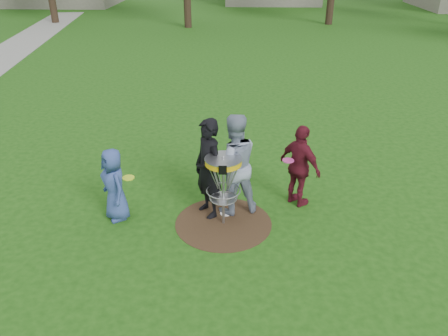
{
  "coord_description": "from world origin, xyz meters",
  "views": [
    {
      "loc": [
        0.25,
        -6.76,
        4.63
      ],
      "look_at": [
        0.0,
        0.3,
        1.0
      ],
      "focal_mm": 35.0,
      "sensor_mm": 36.0,
      "label": 1
    }
  ],
  "objects_px": {
    "player_black": "(208,169)",
    "player_grey": "(233,164)",
    "player_maroon": "(300,167)",
    "disc_golf_basket": "(223,175)",
    "player_blue": "(114,185)"
  },
  "relations": [
    {
      "from": "player_black",
      "to": "player_grey",
      "type": "bearing_deg",
      "value": 72.47
    },
    {
      "from": "player_grey",
      "to": "player_maroon",
      "type": "relative_size",
      "value": 1.19
    },
    {
      "from": "player_black",
      "to": "disc_golf_basket",
      "type": "height_order",
      "value": "player_black"
    },
    {
      "from": "player_blue",
      "to": "player_black",
      "type": "distance_m",
      "value": 1.74
    },
    {
      "from": "player_blue",
      "to": "player_black",
      "type": "bearing_deg",
      "value": 60.5
    },
    {
      "from": "player_maroon",
      "to": "player_black",
      "type": "bearing_deg",
      "value": 62.44
    },
    {
      "from": "player_black",
      "to": "player_maroon",
      "type": "xyz_separation_m",
      "value": [
        1.74,
        0.41,
        -0.13
      ]
    },
    {
      "from": "player_black",
      "to": "disc_golf_basket",
      "type": "xyz_separation_m",
      "value": [
        0.29,
        -0.33,
        0.06
      ]
    },
    {
      "from": "player_grey",
      "to": "disc_golf_basket",
      "type": "relative_size",
      "value": 1.44
    },
    {
      "from": "player_black",
      "to": "player_maroon",
      "type": "relative_size",
      "value": 1.16
    },
    {
      "from": "player_black",
      "to": "player_maroon",
      "type": "bearing_deg",
      "value": 69.3
    },
    {
      "from": "disc_golf_basket",
      "to": "player_blue",
      "type": "bearing_deg",
      "value": 176.12
    },
    {
      "from": "player_black",
      "to": "player_maroon",
      "type": "distance_m",
      "value": 1.79
    },
    {
      "from": "player_grey",
      "to": "disc_golf_basket",
      "type": "distance_m",
      "value": 0.5
    },
    {
      "from": "player_maroon",
      "to": "disc_golf_basket",
      "type": "bearing_deg",
      "value": 76.31
    }
  ]
}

